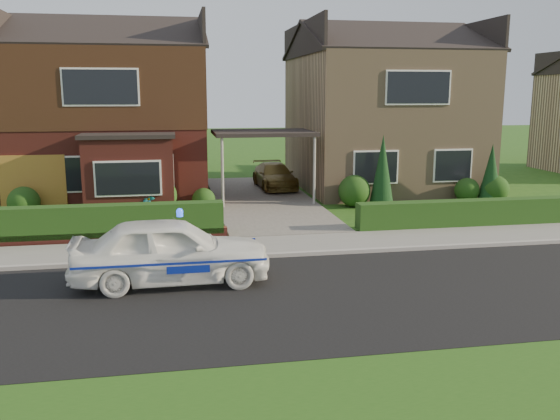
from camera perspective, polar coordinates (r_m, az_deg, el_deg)
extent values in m
plane|color=#214D14|center=(12.81, 5.93, -8.05)|extent=(120.00, 120.00, 0.00)
cube|color=black|center=(12.81, 5.93, -8.05)|extent=(60.00, 6.00, 0.02)
cube|color=#9E9993|center=(15.61, 2.82, -4.22)|extent=(60.00, 0.16, 0.12)
cube|color=slate|center=(16.60, 2.00, -3.31)|extent=(60.00, 2.00, 0.10)
cube|color=#214D14|center=(8.55, 15.79, -18.80)|extent=(60.00, 4.00, 0.01)
cube|color=#666059|center=(23.23, -1.61, 0.93)|extent=(3.80, 12.00, 0.12)
cube|color=maroon|center=(25.74, -15.69, 7.90)|extent=(7.20, 8.00, 5.80)
cube|color=white|center=(22.11, -20.51, 3.21)|extent=(1.80, 0.08, 1.30)
cube|color=white|center=(21.77, -12.27, 3.55)|extent=(1.60, 0.08, 1.30)
cube|color=white|center=(21.70, -16.87, 11.26)|extent=(2.60, 0.08, 1.30)
cube|color=black|center=(25.70, -15.87, 11.13)|extent=(7.26, 8.06, 2.90)
cube|color=maroon|center=(21.14, -14.28, 3.10)|extent=(3.00, 1.40, 2.70)
cube|color=black|center=(21.00, -14.46, 6.94)|extent=(3.20, 1.60, 0.14)
cube|color=#9D7F60|center=(27.24, 9.65, 8.32)|extent=(7.20, 8.00, 5.80)
cube|color=white|center=(23.06, 9.20, 4.09)|extent=(1.80, 0.08, 1.30)
cube|color=white|center=(24.30, 16.28, 4.14)|extent=(1.60, 0.08, 1.30)
cube|color=white|center=(23.47, 13.16, 11.40)|extent=(2.60, 0.08, 1.30)
cube|color=black|center=(22.90, -1.65, 7.44)|extent=(3.80, 3.00, 0.14)
cylinder|color=gray|center=(21.46, -5.56, 3.51)|extent=(0.10, 0.10, 2.70)
cylinder|color=gray|center=(22.00, 3.32, 3.74)|extent=(0.10, 0.10, 2.70)
cube|color=#8C5F1E|center=(22.31, -22.64, 2.21)|extent=(2.20, 0.10, 2.10)
cube|color=maroon|center=(17.53, -17.76, -2.62)|extent=(7.70, 0.25, 0.36)
cube|color=#173C13|center=(17.72, -17.67, -3.07)|extent=(7.50, 0.55, 0.90)
cube|color=#173C13|center=(19.75, 17.88, -1.64)|extent=(7.50, 0.55, 0.80)
sphere|color=#173C13|center=(22.00, -23.43, 0.69)|extent=(1.08, 1.08, 1.08)
sphere|color=#173C13|center=(21.20, -11.66, 1.35)|extent=(1.32, 1.32, 1.32)
sphere|color=#173C13|center=(21.56, -7.37, 1.01)|extent=(0.84, 0.84, 0.84)
sphere|color=#173C13|center=(22.31, 7.16, 1.83)|extent=(1.20, 1.20, 1.20)
sphere|color=#173C13|center=(24.19, 17.55, 1.83)|extent=(0.96, 0.96, 0.96)
sphere|color=#173C13|center=(24.41, 19.96, 1.90)|extent=(1.08, 1.08, 1.08)
cone|color=black|center=(22.34, 9.81, 3.58)|extent=(0.90, 0.90, 2.60)
cone|color=black|center=(24.23, 19.64, 3.20)|extent=(0.90, 0.90, 2.20)
imported|color=white|center=(13.45, -10.43, -3.91)|extent=(1.86, 4.43, 1.50)
sphere|color=#193FF2|center=(13.26, -9.61, -0.41)|extent=(0.17, 0.17, 0.17)
cube|color=navy|center=(12.61, -10.42, -5.21)|extent=(4.04, 0.01, 0.05)
cube|color=navy|center=(14.32, -10.42, -3.22)|extent=(4.04, 0.01, 0.05)
ellipsoid|color=black|center=(13.34, -15.77, -2.98)|extent=(0.22, 0.17, 0.21)
sphere|color=white|center=(13.29, -15.72, -3.08)|extent=(0.11, 0.11, 0.11)
sphere|color=black|center=(13.29, -15.72, -2.41)|extent=(0.13, 0.13, 0.13)
cone|color=black|center=(13.29, -15.93, -2.14)|extent=(0.04, 0.04, 0.05)
cone|color=black|center=(13.28, -15.54, -2.13)|extent=(0.04, 0.04, 0.05)
imported|color=brown|center=(25.83, -0.53, 3.32)|extent=(1.64, 3.73, 1.07)
imported|color=gray|center=(20.51, -12.50, 0.31)|extent=(0.53, 0.45, 0.84)
imported|color=gray|center=(21.12, -17.20, 0.19)|extent=(0.50, 0.49, 0.71)
imported|color=gray|center=(18.44, -22.44, -1.64)|extent=(0.50, 0.50, 0.76)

